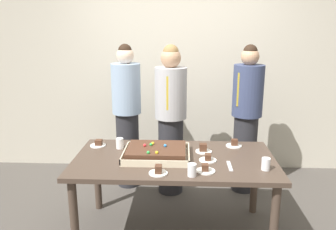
{
  "coord_description": "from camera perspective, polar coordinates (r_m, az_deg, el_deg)",
  "views": [
    {
      "loc": [
        0.07,
        -2.8,
        1.86
      ],
      "look_at": [
        -0.06,
        0.15,
        1.08
      ],
      "focal_mm": 36.42,
      "sensor_mm": 36.0,
      "label": 1
    }
  ],
  "objects": [
    {
      "name": "cake_server_utensil",
      "position": [
        2.89,
        10.27,
        -8.4
      ],
      "size": [
        0.03,
        0.2,
        0.01
      ],
      "primitive_type": "cube",
      "color": "silver",
      "rests_on": "party_table"
    },
    {
      "name": "plated_slice_near_right",
      "position": [
        2.71,
        -1.63,
        -9.36
      ],
      "size": [
        0.15,
        0.15,
        0.07
      ],
      "color": "white",
      "rests_on": "party_table"
    },
    {
      "name": "plated_slice_center_back",
      "position": [
        3.17,
        5.93,
        -5.72
      ],
      "size": [
        0.15,
        0.15,
        0.08
      ],
      "color": "white",
      "rests_on": "party_table"
    },
    {
      "name": "party_table",
      "position": [
        3.06,
        1.07,
        -8.61
      ],
      "size": [
        1.76,
        0.93,
        0.73
      ],
      "color": "#47382D",
      "rests_on": "ground_plane"
    },
    {
      "name": "drink_cup_middle",
      "position": [
        2.66,
        4.03,
        -9.16
      ],
      "size": [
        0.07,
        0.07,
        0.1
      ],
      "primitive_type": "cylinder",
      "color": "white",
      "rests_on": "party_table"
    },
    {
      "name": "drink_cup_nearest",
      "position": [
        3.26,
        -8.08,
        -4.72
      ],
      "size": [
        0.07,
        0.07,
        0.1
      ],
      "primitive_type": "cylinder",
      "color": "white",
      "rests_on": "party_table"
    },
    {
      "name": "drink_cup_far_end",
      "position": [
        2.88,
        16.06,
        -7.89
      ],
      "size": [
        0.07,
        0.07,
        0.1
      ],
      "primitive_type": "cylinder",
      "color": "white",
      "rests_on": "party_table"
    },
    {
      "name": "plated_slice_far_left",
      "position": [
        3.36,
        10.99,
        -4.81
      ],
      "size": [
        0.15,
        0.15,
        0.07
      ],
      "color": "white",
      "rests_on": "party_table"
    },
    {
      "name": "plated_slice_far_right",
      "position": [
        2.97,
        6.69,
        -7.29
      ],
      "size": [
        0.15,
        0.15,
        0.06
      ],
      "color": "white",
      "rests_on": "party_table"
    },
    {
      "name": "plated_slice_near_left",
      "position": [
        3.37,
        -11.59,
        -4.78
      ],
      "size": [
        0.15,
        0.15,
        0.06
      ],
      "color": "white",
      "rests_on": "party_table"
    },
    {
      "name": "sheet_cake",
      "position": [
        3.03,
        -1.93,
        -6.27
      ],
      "size": [
        0.58,
        0.47,
        0.11
      ],
      "color": "beige",
      "rests_on": "party_table"
    },
    {
      "name": "person_green_shirt_behind",
      "position": [
        3.95,
        -6.88,
        0.04
      ],
      "size": [
        0.33,
        0.33,
        1.67
      ],
      "rotation": [
        0.0,
        0.0,
        -1.16
      ],
      "color": "#28282D",
      "rests_on": "ground_plane"
    },
    {
      "name": "plated_slice_center_front",
      "position": [
        2.76,
        6.3,
        -9.06
      ],
      "size": [
        0.15,
        0.15,
        0.06
      ],
      "color": "white",
      "rests_on": "party_table"
    },
    {
      "name": "person_striped_tie_right",
      "position": [
        3.75,
        0.46,
        -0.59
      ],
      "size": [
        0.35,
        0.35,
        1.67
      ],
      "rotation": [
        0.0,
        0.0,
        -1.69
      ],
      "color": "#28282D",
      "rests_on": "ground_plane"
    },
    {
      "name": "interior_back_panel",
      "position": [
        4.42,
        1.7,
        10.04
      ],
      "size": [
        8.0,
        0.12,
        3.0
      ],
      "primitive_type": "cube",
      "color": "beige",
      "rests_on": "ground_plane"
    },
    {
      "name": "person_serving_front",
      "position": [
        3.89,
        12.98,
        -0.45
      ],
      "size": [
        0.33,
        0.33,
        1.67
      ],
      "rotation": [
        0.0,
        0.0,
        -2.39
      ],
      "color": "#28282D",
      "rests_on": "ground_plane"
    }
  ]
}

